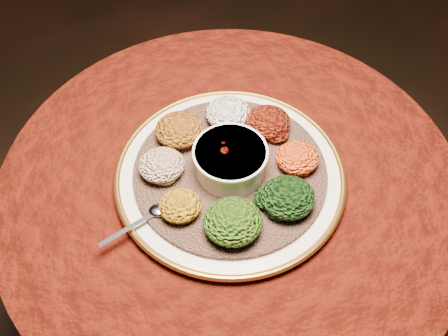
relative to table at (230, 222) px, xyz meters
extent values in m
plane|color=black|center=(0.00, 0.00, -0.55)|extent=(4.00, 4.00, 0.00)
cylinder|color=black|center=(0.00, 0.00, -0.53)|extent=(0.44, 0.44, 0.04)
cylinder|color=black|center=(0.00, 0.00, -0.21)|extent=(0.12, 0.12, 0.68)
cylinder|color=black|center=(0.00, 0.00, 0.15)|extent=(0.80, 0.80, 0.04)
cylinder|color=#390C04|center=(0.00, 0.00, 0.00)|extent=(0.93, 0.93, 0.34)
cylinder|color=#390C04|center=(0.00, 0.00, 0.17)|extent=(0.96, 0.96, 0.01)
cylinder|color=beige|center=(0.00, 0.00, 0.19)|extent=(0.46, 0.46, 0.02)
torus|color=#BF842F|center=(0.00, 0.00, 0.20)|extent=(0.47, 0.47, 0.01)
cylinder|color=brown|center=(0.00, 0.00, 0.20)|extent=(0.49, 0.49, 0.01)
cylinder|color=silver|center=(0.00, 0.00, 0.24)|extent=(0.14, 0.14, 0.06)
cylinder|color=silver|center=(0.00, 0.00, 0.27)|extent=(0.15, 0.15, 0.01)
cylinder|color=#561104|center=(0.00, 0.00, 0.26)|extent=(0.12, 0.12, 0.01)
ellipsoid|color=silver|center=(-0.15, -0.08, 0.21)|extent=(0.04, 0.03, 0.01)
cube|color=silver|center=(-0.21, -0.11, 0.21)|extent=(0.11, 0.06, 0.00)
ellipsoid|color=white|center=(0.01, 0.13, 0.23)|extent=(0.10, 0.09, 0.05)
ellipsoid|color=black|center=(0.09, 0.09, 0.23)|extent=(0.10, 0.09, 0.05)
ellipsoid|color=#B2640E|center=(0.13, -0.01, 0.23)|extent=(0.09, 0.08, 0.04)
ellipsoid|color=black|center=(0.09, -0.10, 0.23)|extent=(0.10, 0.10, 0.05)
ellipsoid|color=#A5440A|center=(-0.02, -0.14, 0.23)|extent=(0.11, 0.10, 0.05)
ellipsoid|color=#A87F0E|center=(-0.11, -0.08, 0.23)|extent=(0.08, 0.08, 0.04)
ellipsoid|color=maroon|center=(-0.14, 0.01, 0.23)|extent=(0.09, 0.09, 0.04)
ellipsoid|color=brown|center=(-0.09, 0.10, 0.23)|extent=(0.10, 0.10, 0.05)
camera|label=1|loc=(-0.10, -0.59, 1.01)|focal=40.00mm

